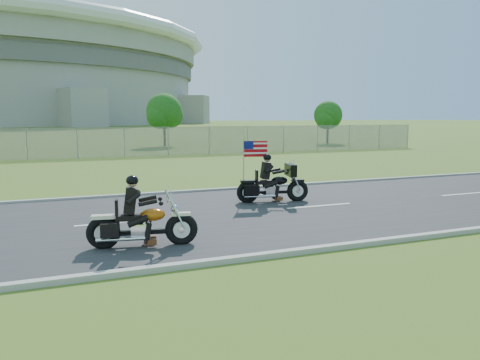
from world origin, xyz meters
name	(u,v)px	position (x,y,z in m)	size (l,w,h in m)	color
ground	(193,218)	(0.00, 0.00, 0.00)	(420.00, 420.00, 0.00)	#435D1D
road	(193,217)	(0.00, 0.00, 0.02)	(120.00, 8.00, 0.04)	#28282B
curb_north	(161,193)	(0.00, 4.05, 0.05)	(120.00, 0.18, 0.12)	#9E9B93
curb_south	(251,257)	(0.00, -4.05, 0.05)	(120.00, 0.18, 0.12)	#9E9B93
fence	(27,144)	(-5.00, 20.00, 1.00)	(60.00, 0.03, 2.00)	gray
tree_fence_near	(165,113)	(6.04, 30.04, 2.97)	(3.52, 3.28, 4.75)	#382316
tree_fence_far	(328,117)	(22.04, 28.03, 2.64)	(3.08, 2.87, 4.20)	#382316
motorcycle_lead	(141,225)	(-1.84, -2.41, 0.50)	(2.32, 0.83, 1.57)	black
motorcycle_follow	(273,186)	(2.99, 1.20, 0.54)	(2.34, 0.98, 1.97)	black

